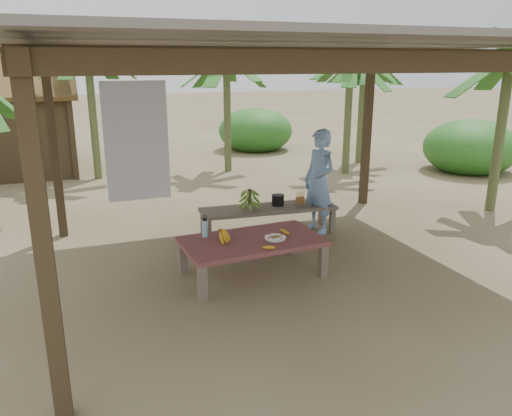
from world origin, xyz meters
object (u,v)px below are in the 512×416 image
object	(u,v)px
work_table	(252,244)
ripe_banana_bunch	(219,235)
bench	(268,210)
cooking_pot	(278,200)
plate	(275,238)
woman	(319,182)
water_flask	(205,228)

from	to	relation	value
work_table	ripe_banana_bunch	bearing A→B (deg)	164.16
bench	cooking_pot	bearing A→B (deg)	20.60
cooking_pot	plate	bearing A→B (deg)	-113.93
work_table	woman	size ratio (longest dim) A/B	1.10
bench	woman	bearing A→B (deg)	-7.94
cooking_pot	woman	xyz separation A→B (m)	(0.62, -0.23, 0.31)
ripe_banana_bunch	water_flask	xyz separation A→B (m)	(-0.13, 0.21, 0.04)
bench	plate	size ratio (longest dim) A/B	8.19
plate	water_flask	size ratio (longest dim) A/B	0.93
bench	water_flask	size ratio (longest dim) A/B	7.64
cooking_pot	woman	world-z (taller)	woman
water_flask	woman	distance (m)	2.39
ripe_banana_bunch	woman	bearing A→B (deg)	30.44
work_table	water_flask	world-z (taller)	water_flask
ripe_banana_bunch	woman	xyz separation A→B (m)	(2.03, 1.19, 0.26)
work_table	water_flask	bearing A→B (deg)	147.41
water_flask	woman	world-z (taller)	woman
work_table	cooking_pot	bearing A→B (deg)	53.12
water_flask	cooking_pot	bearing A→B (deg)	38.13
bench	cooking_pot	distance (m)	0.24
bench	cooking_pot	size ratio (longest dim) A/B	11.38
ripe_banana_bunch	bench	bearing A→B (deg)	48.24
ripe_banana_bunch	woman	world-z (taller)	woman
bench	work_table	bearing A→B (deg)	-114.77
bench	plate	distance (m)	1.66
bench	ripe_banana_bunch	size ratio (longest dim) A/B	8.36
ripe_banana_bunch	cooking_pot	bearing A→B (deg)	45.28
bench	woman	world-z (taller)	woman
work_table	woman	bearing A→B (deg)	34.90
bench	ripe_banana_bunch	bearing A→B (deg)	-127.56
work_table	bench	xyz separation A→B (m)	(0.81, 1.46, -0.04)
ripe_banana_bunch	woman	distance (m)	2.37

